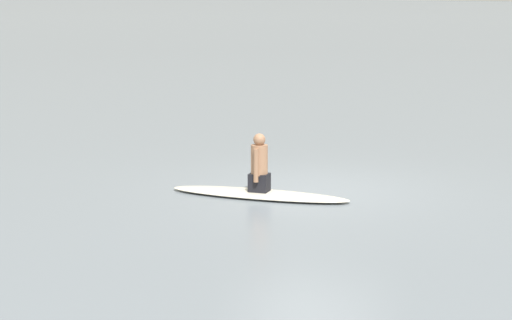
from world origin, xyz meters
name	(u,v)px	position (x,y,z in m)	size (l,w,h in m)	color
ground_plane	(312,191)	(0.00, 0.00, 0.00)	(400.00, 400.00, 0.00)	gray
surfboard	(259,194)	(-0.96, 0.44, 0.05)	(3.25, 0.74, 0.10)	silver
person_paddler	(259,165)	(-0.96, 0.44, 0.56)	(0.44, 0.41, 1.02)	black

